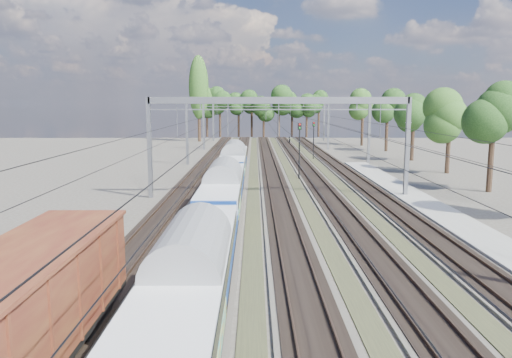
{
  "coord_description": "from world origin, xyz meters",
  "views": [
    {
      "loc": [
        -2.16,
        -14.33,
        8.4
      ],
      "look_at": [
        -2.03,
        22.73,
        2.8
      ],
      "focal_mm": 35.0,
      "sensor_mm": 36.0,
      "label": 1
    }
  ],
  "objects_px": {
    "signal_near": "(299,144)",
    "signal_far": "(314,136)",
    "emu_train": "(223,185)",
    "worker": "(290,140)"
  },
  "relations": [
    {
      "from": "emu_train",
      "to": "worker",
      "type": "distance_m",
      "value": 68.47
    },
    {
      "from": "signal_near",
      "to": "signal_far",
      "type": "relative_size",
      "value": 1.11
    },
    {
      "from": "signal_far",
      "to": "worker",
      "type": "bearing_deg",
      "value": 78.23
    },
    {
      "from": "emu_train",
      "to": "signal_far",
      "type": "xyz_separation_m",
      "value": [
        11.38,
        38.85,
        1.22
      ]
    },
    {
      "from": "emu_train",
      "to": "worker",
      "type": "height_order",
      "value": "emu_train"
    },
    {
      "from": "emu_train",
      "to": "signal_near",
      "type": "height_order",
      "value": "signal_near"
    },
    {
      "from": "signal_near",
      "to": "emu_train",
      "type": "bearing_deg",
      "value": -121.13
    },
    {
      "from": "worker",
      "to": "signal_near",
      "type": "relative_size",
      "value": 0.25
    },
    {
      "from": "emu_train",
      "to": "signal_far",
      "type": "relative_size",
      "value": 10.27
    },
    {
      "from": "signal_near",
      "to": "signal_far",
      "type": "distance_m",
      "value": 20.56
    }
  ]
}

